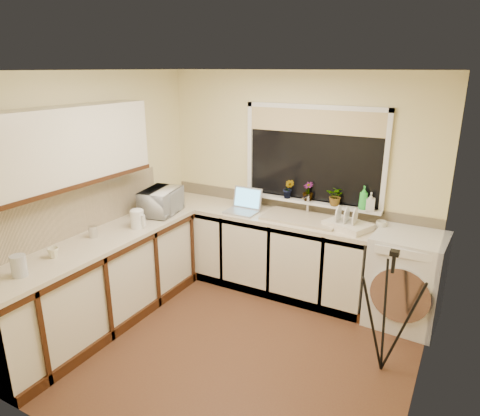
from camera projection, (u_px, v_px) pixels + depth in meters
name	position (u px, v px, depth m)	size (l,w,h in m)	color
floor	(231.00, 343.00, 4.09)	(3.20, 3.20, 0.00)	#533621
ceiling	(229.00, 70.00, 3.33)	(3.20, 3.20, 0.00)	white
wall_back	(296.00, 182.00, 4.96)	(3.20, 3.20, 0.00)	beige
wall_front	(98.00, 299.00, 2.46)	(3.20, 3.20, 0.00)	beige
wall_left	(95.00, 195.00, 4.44)	(3.00, 3.00, 0.00)	beige
wall_right	(432.00, 258.00, 2.98)	(3.00, 3.00, 0.00)	beige
base_cabinet_back	(258.00, 250.00, 5.10)	(2.55, 0.60, 0.86)	silver
base_cabinet_left	(102.00, 284.00, 4.30)	(0.54, 2.40, 0.86)	silver
worktop_back	(284.00, 218.00, 4.82)	(3.20, 0.60, 0.04)	beige
worktop_left	(98.00, 242.00, 4.16)	(0.60, 2.40, 0.04)	beige
upper_cabinet	(63.00, 148.00, 3.81)	(0.28, 1.90, 0.70)	silver
splashback_left	(73.00, 213.00, 4.22)	(0.02, 2.40, 0.45)	beige
splashback_back	(295.00, 204.00, 5.03)	(3.20, 0.02, 0.14)	beige
window_glass	(313.00, 156.00, 4.75)	(1.50, 0.02, 1.00)	black
window_blind	(315.00, 121.00, 4.62)	(1.50, 0.02, 0.25)	tan
windowsill	(309.00, 202.00, 4.87)	(1.60, 0.14, 0.03)	white
sink	(302.00, 218.00, 4.71)	(0.82, 0.46, 0.03)	tan
faucet	(308.00, 204.00, 4.83)	(0.03, 0.03, 0.24)	silver
washing_machine	(406.00, 279.00, 4.32)	(0.66, 0.64, 0.94)	silver
laptop	(244.00, 205.00, 4.96)	(0.36, 0.32, 0.26)	#A3A3AB
kettle	(137.00, 219.00, 4.44)	(0.14, 0.14, 0.18)	white
dish_rack	(348.00, 225.00, 4.44)	(0.43, 0.32, 0.06)	silver
tripod	(388.00, 313.00, 3.57)	(0.54, 0.54, 1.11)	black
glass_jug	(19.00, 266.00, 3.41)	(0.12, 0.12, 0.17)	#B4B7C0
steel_jar	(93.00, 232.00, 4.20)	(0.08, 0.08, 0.11)	silver
microwave	(161.00, 201.00, 4.87)	(0.50, 0.34, 0.28)	silver
plant_b	(289.00, 189.00, 4.92)	(0.12, 0.10, 0.23)	#999999
plant_c	(308.00, 191.00, 4.84)	(0.12, 0.12, 0.21)	#999999
plant_d	(336.00, 196.00, 4.66)	(0.19, 0.17, 0.21)	#999999
soap_bottle_green	(364.00, 198.00, 4.54)	(0.10, 0.10, 0.25)	green
soap_bottle_clear	(371.00, 202.00, 4.50)	(0.09, 0.09, 0.19)	#999999
cup_back	(381.00, 225.00, 4.42)	(0.11, 0.11, 0.09)	silver
cup_left	(53.00, 253.00, 3.75)	(0.10, 0.10, 0.09)	beige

